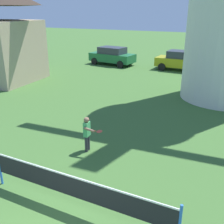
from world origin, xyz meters
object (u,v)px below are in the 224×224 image
at_px(player_far, 88,132).
at_px(parked_car_green, 112,56).
at_px(parked_car_mustard, 182,60).
at_px(tennis_net, 75,188).

relative_size(player_far, parked_car_green, 0.30).
bearing_deg(player_far, parked_car_mustard, 90.33).
xyz_separation_m(tennis_net, parked_car_mustard, (-1.39, 17.70, 0.12)).
distance_m(player_far, parked_car_mustard, 14.96).
bearing_deg(parked_car_mustard, player_far, -89.67).
xyz_separation_m(tennis_net, player_far, (-1.30, 2.73, 0.03)).
distance_m(parked_car_green, parked_car_mustard, 6.20).
height_order(tennis_net, player_far, player_far).
bearing_deg(parked_car_green, parked_car_mustard, 3.04).
relative_size(tennis_net, parked_car_mustard, 1.19).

